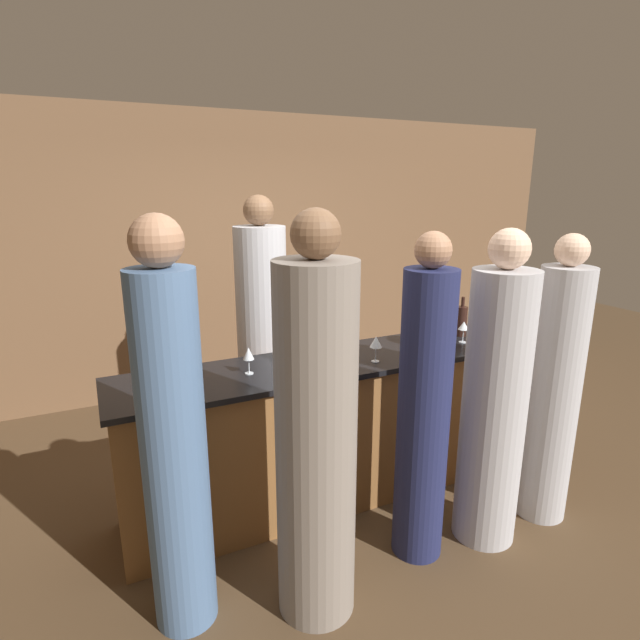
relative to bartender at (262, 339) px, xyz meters
name	(u,v)px	position (x,y,z in m)	size (l,w,h in m)	color
ground_plane	(341,490)	(0.29, -0.77, -0.94)	(14.00, 14.00, 0.00)	#4C3823
back_wall	(240,254)	(0.29, 1.54, 0.46)	(8.00, 0.06, 2.80)	brown
bar_counter	(342,426)	(0.29, -0.77, -0.44)	(2.96, 0.62, 0.99)	brown
bartender	(262,339)	(0.00, 0.00, 0.00)	(0.39, 0.39, 2.02)	#B2B2B7
guest_0	(494,404)	(0.88, -1.54, -0.07)	(0.37, 0.37, 1.87)	#B2B2B7
guest_1	(554,391)	(1.37, -1.54, -0.09)	(0.31, 0.31, 1.82)	#B2B2B7
guest_2	(316,440)	(-0.28, -1.59, -0.01)	(0.39, 0.39, 2.00)	gray
guest_3	(174,445)	(-0.90, -1.38, 0.00)	(0.30, 0.30, 1.98)	#4C6B93
guest_4	(424,412)	(0.42, -1.48, -0.06)	(0.29, 0.29, 1.87)	#1E234C
wine_bottle_0	(502,326)	(1.51, -0.93, 0.16)	(0.07, 0.07, 0.29)	#19381E
wine_bottle_1	(462,321)	(1.34, -0.69, 0.16)	(0.08, 0.08, 0.30)	black
wine_bottle_2	(184,375)	(-0.75, -0.92, 0.15)	(0.08, 0.08, 0.29)	black
wine_glass_0	(248,354)	(-0.35, -0.78, 0.17)	(0.07, 0.07, 0.17)	silver
wine_glass_1	(451,330)	(1.07, -0.89, 0.18)	(0.06, 0.06, 0.17)	silver
wine_glass_2	(376,342)	(0.45, -0.92, 0.18)	(0.08, 0.08, 0.17)	silver
wine_glass_3	(479,322)	(1.44, -0.78, 0.17)	(0.06, 0.06, 0.16)	silver
wine_glass_4	(416,343)	(0.70, -1.01, 0.17)	(0.06, 0.06, 0.16)	silver
wine_glass_5	(464,326)	(1.24, -0.83, 0.17)	(0.08, 0.08, 0.16)	silver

